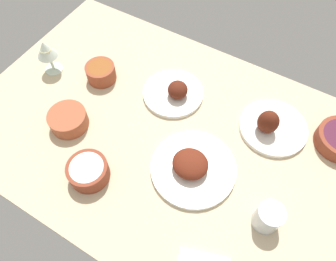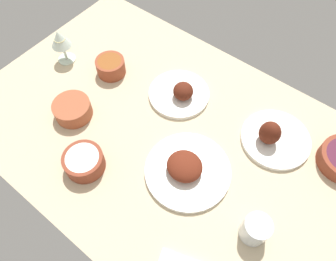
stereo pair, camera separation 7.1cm
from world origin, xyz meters
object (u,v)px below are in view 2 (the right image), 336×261
at_px(wine_glass, 60,40).
at_px(water_tumbler, 255,229).
at_px(plate_near_viewer, 180,93).
at_px(plate_far_side, 274,137).
at_px(bowl_cream, 84,161).
at_px(bowl_soup, 111,66).
at_px(plate_center_main, 187,169).
at_px(bowl_pasta, 72,109).

relative_size(wine_glass, water_tumbler, 1.61).
distance_m(plate_near_viewer, plate_far_side, 0.36).
xyz_separation_m(wine_glass, water_tumbler, (-0.93, 0.14, -0.06)).
xyz_separation_m(plate_near_viewer, wine_glass, (0.47, 0.13, 0.08)).
bearing_deg(plate_far_side, bowl_cream, 46.48).
xyz_separation_m(bowl_cream, wine_glass, (0.40, -0.29, 0.07)).
relative_size(bowl_soup, water_tumbler, 1.26).
bearing_deg(plate_center_main, bowl_cream, 34.15).
bearing_deg(wine_glass, water_tumbler, 171.22).
relative_size(bowl_pasta, water_tumbler, 1.50).
bearing_deg(bowl_soup, wine_glass, 17.60).
xyz_separation_m(bowl_soup, wine_glass, (0.19, 0.06, 0.07)).
bearing_deg(plate_center_main, water_tumbler, 171.44).
height_order(plate_center_main, water_tumbler, water_tumbler).
height_order(plate_near_viewer, wine_glass, wine_glass).
relative_size(plate_near_viewer, water_tumbler, 2.56).
height_order(plate_center_main, bowl_soup, plate_center_main).
distance_m(plate_near_viewer, bowl_pasta, 0.39).
distance_m(bowl_pasta, bowl_soup, 0.23).
relative_size(plate_far_side, water_tumbler, 2.66).
xyz_separation_m(bowl_soup, bowl_cream, (-0.21, 0.35, -0.00)).
bearing_deg(plate_center_main, wine_glass, -8.86).
bearing_deg(bowl_cream, plate_center_main, -145.85).
distance_m(plate_far_side, water_tumbler, 0.33).
bearing_deg(plate_near_viewer, plate_center_main, 130.49).
bearing_deg(wine_glass, bowl_soup, -162.40).
bearing_deg(plate_far_side, water_tumbler, 108.04).
height_order(plate_near_viewer, bowl_cream, plate_near_viewer).
bearing_deg(water_tumbler, bowl_soup, -15.38).
xyz_separation_m(plate_center_main, wine_glass, (0.67, -0.10, 0.08)).
height_order(wine_glass, water_tumbler, wine_glass).
distance_m(plate_near_viewer, plate_center_main, 0.31).
distance_m(plate_center_main, plate_far_side, 0.31).
height_order(plate_center_main, wine_glass, wine_glass).
xyz_separation_m(plate_far_side, bowl_pasta, (0.61, 0.33, 0.01)).
distance_m(bowl_cream, wine_glass, 0.50).
relative_size(bowl_pasta, bowl_soup, 1.19).
bearing_deg(plate_near_viewer, plate_far_side, -174.04).
xyz_separation_m(plate_far_side, bowl_soup, (0.64, 0.11, 0.01)).
bearing_deg(plate_far_side, bowl_pasta, 28.66).
relative_size(plate_near_viewer, bowl_soup, 2.03).
height_order(bowl_cream, wine_glass, wine_glass).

